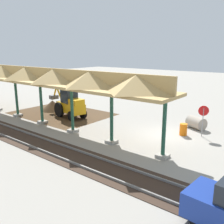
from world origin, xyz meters
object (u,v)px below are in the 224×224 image
at_px(stop_sign, 203,114).
at_px(backhoe, 70,104).
at_px(traffic_barrel, 183,129).
at_px(concrete_pipe, 196,123).

height_order(stop_sign, backhoe, backhoe).
bearing_deg(traffic_barrel, backhoe, 9.01).
distance_m(concrete_pipe, traffic_barrel, 2.27).
xyz_separation_m(concrete_pipe, traffic_barrel, (0.14, 2.26, -0.05)).
xyz_separation_m(stop_sign, backhoe, (11.93, 2.32, -0.43)).
bearing_deg(stop_sign, concrete_pipe, -57.46).
height_order(stop_sign, concrete_pipe, stop_sign).
bearing_deg(concrete_pipe, stop_sign, 122.54).
distance_m(backhoe, concrete_pipe, 11.61).
height_order(backhoe, traffic_barrel, backhoe).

